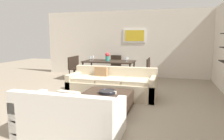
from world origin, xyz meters
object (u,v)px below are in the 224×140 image
Objects in this scene: dining_chair_left_near at (74,67)px; dining_chair_right_far at (146,68)px; sofa_beige at (112,86)px; wine_glass_right_near at (127,59)px; wine_glass_left_near at (91,58)px; dining_table at (109,63)px; loveseat_white at (70,118)px; dining_chair_left_far at (79,65)px; decorative_bowl at (108,92)px; dining_chair_head at (115,65)px; centerpiece_vase at (107,57)px; coffee_table at (106,101)px; candle_jar at (115,93)px; dining_chair_right_near at (144,70)px; wine_glass_left_far at (93,57)px; wine_glass_right_far at (128,58)px.

dining_chair_left_near and dining_chair_right_far have the same top height.
sofa_beige is 1.95m from wine_glass_right_near.
wine_glass_left_near reaches higher than sofa_beige.
dining_table is 1.36m from dining_chair_right_far.
dining_chair_left_far reaches higher than loveseat_white.
decorative_bowl is at bearing -56.03° from dining_chair_left_far.
dining_chair_head is 2.86× the size of centerpiece_vase.
dining_chair_left_far is (-2.67, 0.00, 0.00)m from dining_chair_right_far.
coffee_table is 6.56× the size of wine_glass_right_near.
dining_chair_head reaches higher than candle_jar.
dining_chair_right_near reaches higher than sofa_beige.
wine_glass_left_far is at bearing -177.22° from dining_chair_right_far.
dining_chair_right_near reaches higher than coffee_table.
wine_glass_right_far is (-0.18, 3.20, 0.66)m from coffee_table.
dining_chair_left_near is 2.67m from dining_chair_right_near.
dining_chair_left_far is 2.70m from dining_chair_right_near.
wine_glass_left_far is (0.65, -0.10, 0.37)m from dining_chair_left_far.
dining_chair_right_far is 1.00× the size of dining_chair_left_far.
decorative_bowl is 3.98m from dining_chair_left_far.
dining_chair_head is at bearing 131.63° from wine_glass_right_far.
loveseat_white is 1.35m from decorative_bowl.
dining_chair_left_far is at bearing 170.10° from centerpiece_vase.
centerpiece_vase is (0.62, 0.12, 0.05)m from wine_glass_left_near.
wine_glass_right_near is at bearing 93.39° from coffee_table.
wine_glass_left_near reaches higher than wine_glass_right_far.
wine_glass_right_far is (-0.21, 3.20, 0.43)m from decorative_bowl.
wine_glass_left_near is (-1.58, 2.97, 0.45)m from decorative_bowl.
centerpiece_vase is at bearing -94.05° from dining_chair_head.
dining_chair_left_far is at bearing 123.65° from coffee_table.
coffee_table is at bearing -52.51° from dining_chair_left_near.
wine_glass_right_near reaches higher than wine_glass_right_far.
dining_chair_left_far is (-2.02, 2.21, 0.21)m from sofa_beige.
decorative_bowl is 3.01m from wine_glass_right_near.
dining_chair_right_near is (0.44, 2.87, 0.09)m from decorative_bowl.
dining_chair_left_near is (-2.23, 2.87, 0.09)m from decorative_bowl.
centerpiece_vase is at bearing -9.90° from dining_chair_left_far.
wine_glass_right_near is (-0.21, 2.97, 0.45)m from decorative_bowl.
wine_glass_right_far reaches higher than candle_jar.
wine_glass_right_far is (-0.65, -0.10, 0.34)m from dining_chair_right_far.
decorative_bowl is 2.35× the size of wine_glass_left_far.
dining_chair_left_far is at bearing 171.39° from wine_glass_left_far.
dining_chair_head is 1.27m from wine_glass_right_near.
centerpiece_vase reaches higher than wine_glass_left_far.
wine_glass_left_near is (-2.02, -0.34, 0.36)m from dining_chair_right_far.
loveseat_white is 5.03m from dining_chair_left_far.
coffee_table is 3.34m from dining_chair_right_far.
centerpiece_vase is at bearing 110.12° from candle_jar.
wine_glass_right_near is (-0.00, -0.24, 0.02)m from wine_glass_right_far.
coffee_table is 1.20× the size of dining_chair_right_far.
dining_chair_right_near reaches higher than dining_table.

